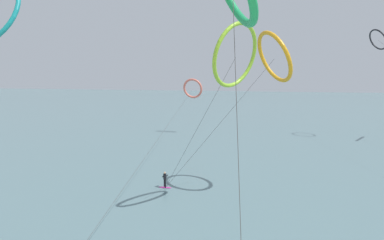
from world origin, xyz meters
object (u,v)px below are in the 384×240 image
Objects in this scene: surfer_magenta at (165,181)px; kite_amber at (274,57)px; kite_lime at (236,55)px; kite_charcoal at (378,40)px; kite_coral at (193,89)px.

kite_amber reaches higher than surfer_magenta.
kite_lime is 0.29× the size of kite_charcoal.
kite_charcoal is 3.52× the size of kite_amber.
kite_charcoal is at bearing -179.17° from kite_lime.
surfer_magenta is at bearing -86.88° from kite_lime.
kite_charcoal is at bearing -167.55° from kite_coral.
kite_charcoal is (29.11, 31.57, 16.66)m from surfer_magenta.
kite_lime is at bearing 122.87° from kite_amber.
kite_charcoal reaches higher than kite_lime.
kite_coral is at bearing 0.17° from kite_amber.
kite_lime is 0.30× the size of kite_coral.
kite_coral is at bearing 74.67° from kite_charcoal.
kite_lime reaches higher than kite_amber.
kite_coral is (-13.90, 28.58, -4.48)m from kite_amber.
kite_lime is at bearing 130.06° from kite_charcoal.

